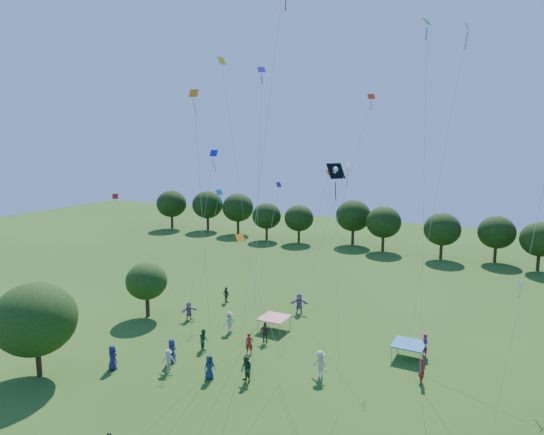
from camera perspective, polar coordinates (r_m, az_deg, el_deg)
The scene contains 36 objects.
near_tree_west at distance 35.77m, azimuth -26.10°, elevation -10.69°, with size 5.32×5.32×6.38m.
near_tree_north at distance 44.30m, azimuth -14.55°, elevation -7.27°, with size 3.61×3.61×4.87m.
treeline at distance 69.10m, azimuth 14.67°, elevation -0.63°, with size 88.01×8.77×6.77m.
tent_red_stripe at distance 40.71m, azimuth 0.28°, elevation -11.71°, with size 2.20×2.20×1.10m.
tent_blue at distance 37.21m, azimuth 15.81°, elevation -14.16°, with size 2.20×2.20×1.10m.
crowd_person_0 at distance 33.46m, azimuth -7.36°, elevation -17.06°, with size 0.80×0.43×1.63m, color #1A2E4D.
crowd_person_1 at distance 36.66m, azimuth -2.70°, elevation -14.59°, with size 0.59×0.38×1.58m, color maroon.
crowd_person_3 at distance 40.49m, azimuth -5.07°, elevation -12.13°, with size 1.12×0.50×1.72m, color #BDB697.
crowd_person_4 at distance 38.45m, azimuth -0.79°, elevation -13.37°, with size 0.95×0.43×1.63m, color #3A322E.
crowd_person_5 at distance 44.44m, azimuth 3.22°, elevation -10.06°, with size 1.70×0.61×1.82m, color #885089.
crowd_person_6 at distance 36.06m, azimuth -18.26°, elevation -15.38°, with size 0.84×0.46×1.71m, color navy.
crowd_person_7 at distance 34.09m, azimuth 17.23°, elevation -16.83°, with size 0.63×0.41×1.70m, color maroon.
crowd_person_8 at distance 32.82m, azimuth -3.03°, elevation -17.42°, with size 0.86×0.47×1.75m, color #204C27.
crowd_person_9 at distance 34.92m, azimuth -12.09°, elevation -16.10°, with size 1.00×0.45×1.54m, color #B7B292.
crowd_person_10 at distance 47.34m, azimuth -5.40°, elevation -9.04°, with size 0.90×0.41×1.53m, color #3B372F.
crowd_person_11 at distance 43.48m, azimuth -9.74°, elevation -10.79°, with size 1.48×0.53×1.58m, color #824C81.
crowd_person_12 at distance 36.02m, azimuth -11.72°, elevation -15.11°, with size 0.85×0.46×1.72m, color navy.
crowd_person_13 at distance 37.88m, azimuth 17.51°, elevation -14.14°, with size 0.63×0.40×1.68m, color maroon.
crowd_person_14 at distance 37.68m, azimuth -8.03°, elevation -13.98°, with size 0.78×0.42×1.58m, color #22502F.
crowd_person_15 at distance 33.42m, azimuth 5.67°, elevation -16.82°, with size 1.23×0.55×1.88m, color #C3B19C.
pirate_kite at distance 31.44m, azimuth 7.50°, elevation 4.97°, with size 2.67×4.93×12.74m.
red_high_kite at distance 33.15m, azimuth 0.62°, elevation 20.54°, with size 1.61×4.41×26.30m.
small_kite_0 at distance 40.04m, azimuth -15.93°, elevation -1.11°, with size 4.73×3.12×10.03m.
small_kite_1 at distance 30.17m, azimuth -8.68°, elevation 6.79°, with size 0.58×1.41×17.21m.
small_kite_2 at distance 31.72m, azimuth 5.06°, elevation -1.14°, with size 2.21×3.37×12.28m.
small_kite_3 at distance 29.52m, azimuth 17.56°, elevation 10.44°, with size 0.94×0.58×20.93m.
small_kite_4 at distance 40.63m, azimuth -7.32°, elevation 4.43°, with size 1.07×3.34×13.38m.
small_kite_6 at distance 34.77m, azimuth 25.08°, elevation -8.43°, with size 7.06×0.66×5.49m.
small_kite_7 at distance 45.22m, azimuth -6.57°, elevation 1.19°, with size 1.54×2.32×9.64m.
small_kite_8 at distance 41.70m, azimuth 10.14°, elevation 8.49°, with size 3.44×5.16×18.02m.
small_kite_9 at distance 27.77m, azimuth -2.65°, elevation -5.73°, with size 0.60×4.84×9.13m.
small_kite_10 at distance 40.06m, azimuth -5.07°, elevation 12.04°, with size 3.35×0.76×20.76m.
small_kite_11 at distance 36.04m, azimuth 20.34°, elevation 11.26°, with size 2.32×4.09×22.04m.
small_kite_12 at distance 39.56m, azimuth -1.43°, elevation 10.66°, with size 0.70×1.91×19.96m.
small_kite_13 at distance 39.76m, azimuth 0.13°, elevation 0.30°, with size 1.74×1.51×10.80m.
small_kite_14 at distance 30.06m, azimuth 6.78°, elevation -0.31°, with size 3.92×1.35×12.95m.
Camera 1 is at (12.98, -11.10, 15.62)m, focal length 32.00 mm.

